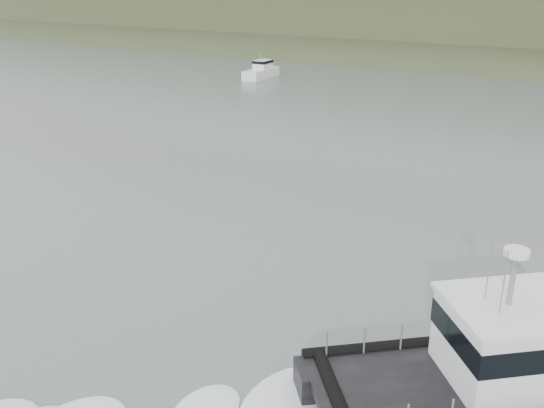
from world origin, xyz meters
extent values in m
plane|color=#4C5A56|center=(0.00, 0.00, 0.00)|extent=(400.00, 400.00, 0.00)
cube|color=#344024|center=(0.00, 92.00, 0.00)|extent=(500.00, 44.72, 16.25)
cube|color=black|center=(10.49, 1.87, 0.47)|extent=(10.47, 9.00, 1.35)
cube|color=black|center=(11.02, 0.34, 1.01)|extent=(11.10, 10.27, 0.28)
cube|color=white|center=(11.89, 1.06, 2.44)|extent=(5.27, 5.18, 2.59)
cube|color=black|center=(11.89, 1.06, 2.90)|extent=(5.36, 5.27, 0.84)
cube|color=white|center=(11.89, 1.06, 3.82)|extent=(5.58, 5.49, 0.18)
cylinder|color=gray|center=(11.63, 0.85, 4.74)|extent=(0.18, 0.18, 2.02)
cylinder|color=white|center=(11.63, 0.85, 5.70)|extent=(0.79, 0.79, 0.20)
cube|color=white|center=(-30.29, 55.19, 0.57)|extent=(2.54, 6.90, 1.36)
cube|color=white|center=(-30.31, 55.76, 1.70)|extent=(1.92, 2.79, 1.36)
cube|color=black|center=(-30.31, 55.76, 2.16)|extent=(1.98, 2.85, 0.40)
cylinder|color=gray|center=(-30.29, 55.19, 2.95)|extent=(0.09, 0.09, 1.36)
camera|label=1|loc=(13.54, -17.26, 13.63)|focal=40.00mm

